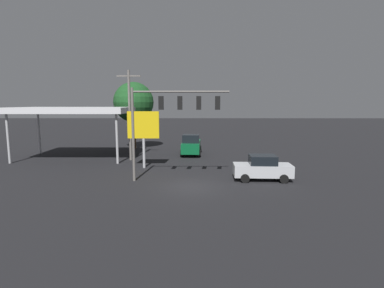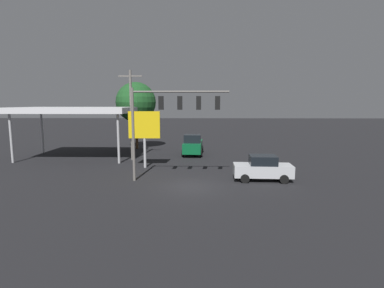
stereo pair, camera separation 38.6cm
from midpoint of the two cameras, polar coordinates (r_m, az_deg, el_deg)
The scene contains 8 objects.
ground_plane at distance 21.51m, azimuth 0.39°, elevation -8.08°, with size 200.00×200.00×0.00m, color black.
traffic_signal_assembly at distance 22.35m, azimuth -3.48°, elevation 6.31°, with size 7.24×0.43×7.02m.
utility_pole at distance 31.48m, azimuth -11.16°, elevation 5.81°, with size 2.40×0.26×9.21m.
gas_station_canopy at distance 34.42m, azimuth -21.02°, elevation 5.96°, with size 11.87×7.16×5.47m.
price_sign at distance 27.43m, azimuth -8.67°, elevation 3.22°, with size 2.85×0.27×5.16m.
pickup_parked at distance 34.41m, azimuth 0.49°, elevation -0.21°, with size 2.45×5.29×2.40m.
sedan_far at distance 23.65m, azimuth 13.77°, elevation -4.48°, with size 4.47×2.20×1.93m.
street_tree at distance 39.35m, azimuth -10.34°, elevation 7.83°, with size 5.11×5.11×8.59m.
Camera 2 is at (-0.54, 20.69, 5.85)m, focal length 28.00 mm.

